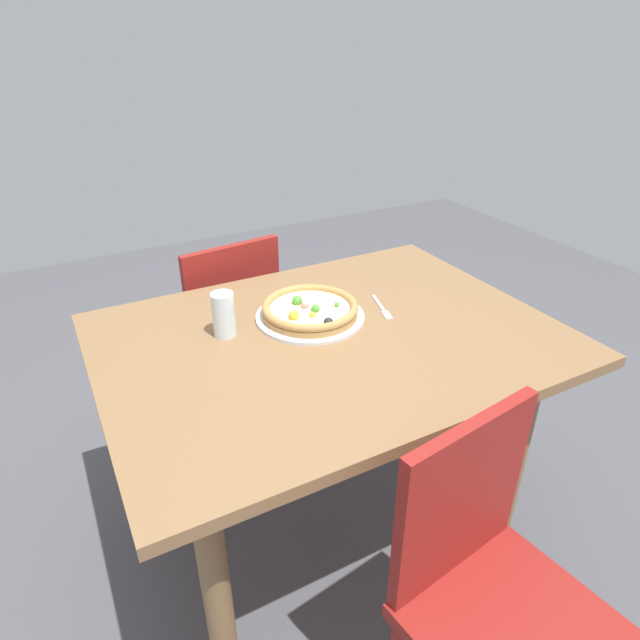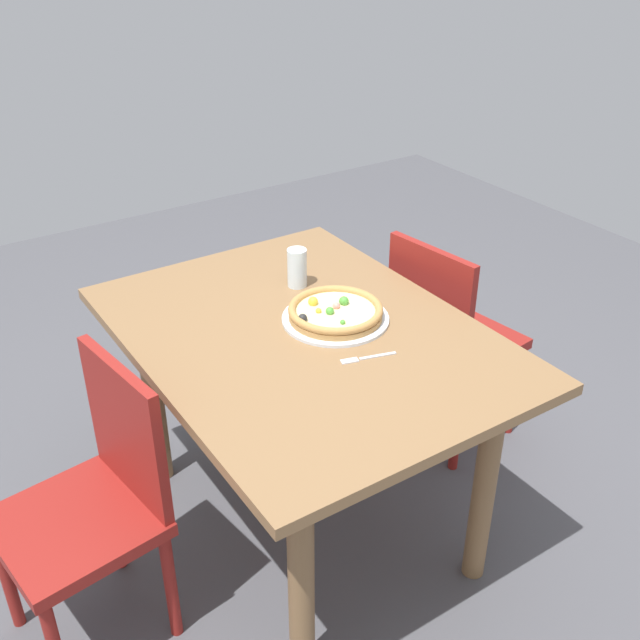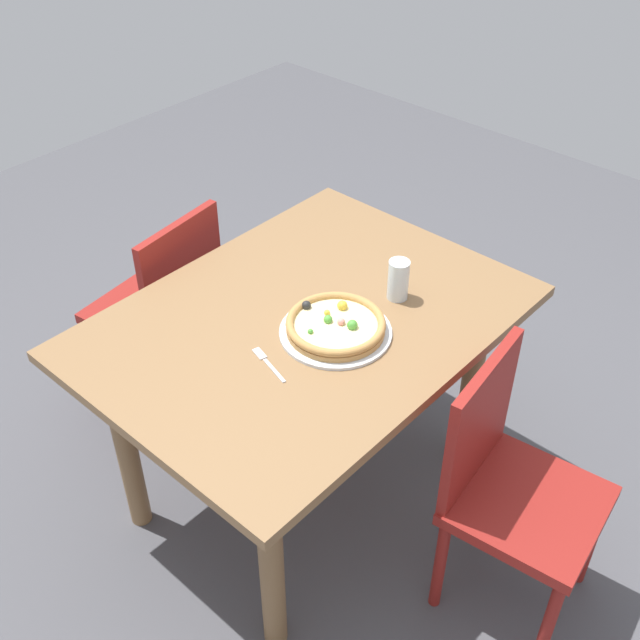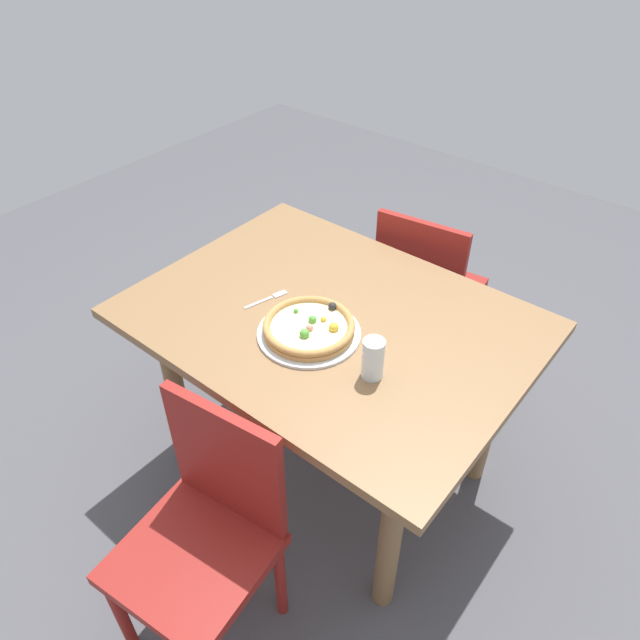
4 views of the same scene
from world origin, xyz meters
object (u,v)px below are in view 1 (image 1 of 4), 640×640
drinking_glass (224,315)px  plate (310,316)px  dining_table (330,367)px  pizza (310,309)px  chair_near (224,328)px  fork (382,309)px  chair_far (493,592)px

drinking_glass → plate: bearing=174.6°
dining_table → plate: 0.17m
drinking_glass → pizza: bearing=174.4°
dining_table → chair_near: chair_near is taller
chair_near → fork: chair_near is taller
dining_table → chair_near: (0.10, -0.69, -0.18)m
pizza → fork: (-0.23, 0.06, -0.03)m
dining_table → fork: (-0.22, -0.06, 0.12)m
chair_far → chair_near: bearing=-92.7°
chair_near → fork: size_ratio=5.27×
plate → fork: 0.23m
chair_far → drinking_glass: bearing=-78.8°
fork → drinking_glass: (0.49, -0.08, 0.06)m
chair_near → pizza: 0.67m
dining_table → pizza: 0.19m
chair_far → drinking_glass: drinking_glass is taller
chair_near → chair_far: same height
dining_table → plate: bearing=-87.2°
dining_table → pizza: pizza is taller
chair_far → drinking_glass: (0.29, -0.84, 0.36)m
chair_near → plate: chair_near is taller
chair_far → dining_table: bearing=-96.1°
dining_table → drinking_glass: size_ratio=9.84×
chair_far → fork: (-0.20, -0.75, 0.30)m
chair_near → fork: bearing=-70.1°
dining_table → pizza: bearing=-86.9°
chair_far → plate: bearing=-95.9°
chair_far → drinking_glass: size_ratio=6.55×
chair_near → plate: (-0.10, 0.58, 0.30)m
dining_table → fork: 0.26m
chair_far → pizza: (0.03, -0.81, 0.33)m
plate → pizza: bearing=47.5°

